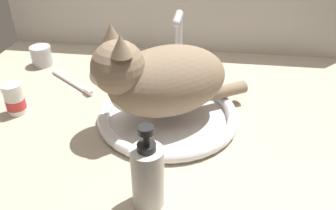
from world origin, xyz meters
TOP-DOWN VIEW (x-y plane):
  - countertop at (0.00, 0.00)cm, footprint 113.32×76.78cm
  - backsplash_wall at (0.00, 39.59)cm, footprint 113.32×2.40cm
  - sink_basin at (4.09, -3.51)cm, footprint 33.34×33.34cm
  - faucet at (4.09, 17.65)cm, footprint 18.17×10.22cm
  - cat at (2.03, -4.74)cm, footprint 35.09×28.93cm
  - metal_jar at (-38.69, 20.73)cm, footprint 6.27×6.27cm
  - pill_bottle at (-32.99, -5.67)cm, footprint 4.71×4.71cm
  - soap_pump_bottle at (4.23, -29.34)cm, footprint 5.57×5.57cm
  - toothbrush at (-24.89, 9.59)cm, footprint 16.18×12.37cm

SIDE VIEW (x-z plane):
  - countertop at x=0.00cm, z-range 0.00..3.00cm
  - toothbrush at x=-24.89cm, z-range 2.76..4.46cm
  - sink_basin at x=4.09cm, z-range 2.85..5.57cm
  - metal_jar at x=-38.69cm, z-range 3.02..9.09cm
  - pill_bottle at x=-32.99cm, z-range 2.72..10.59cm
  - soap_pump_bottle at x=4.23cm, z-range 1.17..17.53cm
  - faucet at x=4.09cm, z-range 0.68..20.55cm
  - cat at x=2.03cm, z-range 3.69..25.08cm
  - backsplash_wall at x=0.00cm, z-range 0.00..32.41cm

